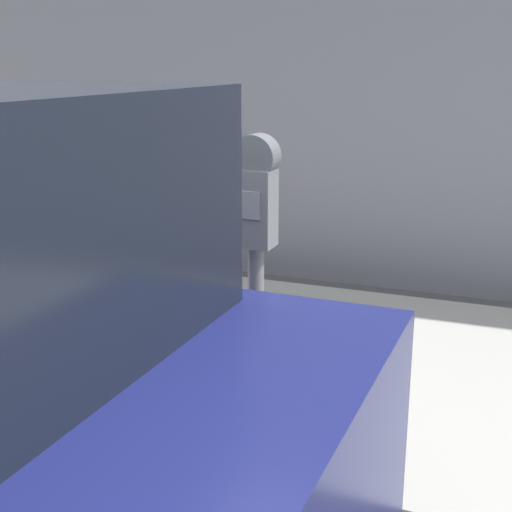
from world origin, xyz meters
TOP-DOWN VIEW (x-y plane):
  - sidewalk at (0.00, 2.20)m, footprint 24.00×2.80m
  - parking_meter at (0.59, 1.18)m, footprint 0.21×0.15m

SIDE VIEW (x-z plane):
  - sidewalk at x=0.00m, z-range 0.00..0.12m
  - parking_meter at x=0.59m, z-range 0.39..1.88m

